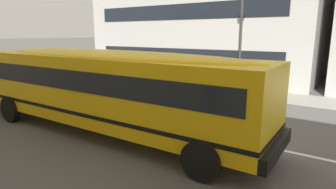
# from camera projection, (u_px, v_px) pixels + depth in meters

# --- Properties ---
(ground_plane) EXTENTS (400.00, 400.00, 0.00)m
(ground_plane) POSITION_uv_depth(u_px,v_px,m) (215.00, 136.00, 10.15)
(ground_plane) COLOR #54514F
(sidewalk_far) EXTENTS (120.00, 3.00, 0.01)m
(sidewalk_far) POSITION_uv_depth(u_px,v_px,m) (274.00, 96.00, 16.52)
(sidewalk_far) COLOR gray
(sidewalk_far) RESTS_ON ground_plane
(lane_centreline) EXTENTS (110.00, 0.16, 0.01)m
(lane_centreline) POSITION_uv_depth(u_px,v_px,m) (215.00, 136.00, 10.15)
(lane_centreline) COLOR silver
(lane_centreline) RESTS_ON ground_plane
(school_bus) EXTENTS (13.50, 3.20, 3.01)m
(school_bus) POSITION_uv_depth(u_px,v_px,m) (104.00, 84.00, 10.27)
(school_bus) COLOR yellow
(school_bus) RESTS_ON ground_plane
(parked_car_black_far_corner) EXTENTS (3.99, 2.05, 1.64)m
(parked_car_black_far_corner) POSITION_uv_depth(u_px,v_px,m) (97.00, 71.00, 20.94)
(parked_car_black_far_corner) COLOR black
(parked_car_black_far_corner) RESTS_ON ground_plane
(street_lamp) EXTENTS (0.44, 0.44, 6.80)m
(street_lamp) POSITION_uv_depth(u_px,v_px,m) (242.00, 20.00, 16.10)
(street_lamp) COLOR #38383D
(street_lamp) RESTS_ON ground_plane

